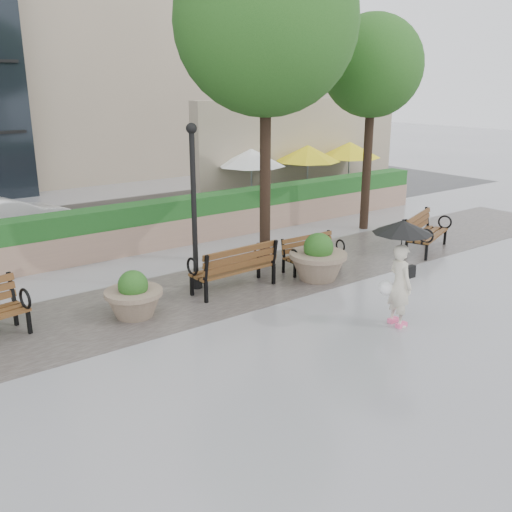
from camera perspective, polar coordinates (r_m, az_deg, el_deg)
ground at (r=10.59m, az=1.08°, el=-8.76°), size 100.00×100.00×0.00m
cobble_strip at (r=12.90m, az=-7.12°, el=-4.03°), size 28.00×3.20×0.01m
hedge_wall at (r=16.15m, az=-14.28°, el=2.34°), size 24.00×0.80×1.35m
cafe_wall at (r=23.45m, az=4.59°, el=10.55°), size 10.00×0.60×4.00m
cafe_hedge at (r=21.75m, az=7.32°, el=5.83°), size 8.00×0.50×0.90m
asphalt_street at (r=19.97m, az=-18.63°, el=2.76°), size 40.00×7.00×0.00m
bench_2 at (r=13.10m, az=-2.21°, el=-2.08°), size 2.07×0.89×1.09m
bench_3 at (r=14.60m, az=5.67°, el=-0.41°), size 1.64×0.68×0.87m
bench_4 at (r=16.87m, az=16.66°, el=1.53°), size 2.11×1.44×1.06m
planter_left at (r=11.87m, az=-12.11°, el=-4.21°), size 1.18×1.18×0.99m
planter_right at (r=13.85m, az=6.22°, el=-0.55°), size 1.39×1.39×1.16m
lamppost at (r=12.94m, az=-6.19°, el=3.71°), size 0.28×0.28×3.77m
tree_1 at (r=14.70m, az=1.31°, el=21.70°), size 4.42×4.42×8.18m
tree_2 at (r=18.72m, az=11.70°, el=17.66°), size 3.22×3.08×6.62m
patio_umb_white at (r=20.90m, az=-0.47°, el=9.79°), size 2.50×2.50×2.30m
patio_umb_yellow_a at (r=22.22m, az=5.21°, el=10.15°), size 2.50×2.50×2.30m
patio_umb_yellow_b at (r=23.65m, az=9.35°, el=10.41°), size 2.50×2.50×2.30m
car_right at (r=18.67m, az=-23.80°, el=3.35°), size 4.27×2.40×1.33m
pedestrian at (r=11.30m, az=14.26°, el=-0.64°), size 1.14×1.14×2.10m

